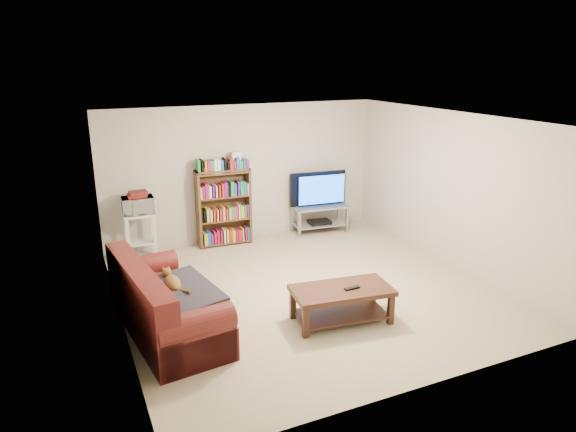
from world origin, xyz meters
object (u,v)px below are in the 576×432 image
tv_stand (320,214)px  sofa (161,309)px  bookshelf (224,206)px  coffee_table (342,298)px

tv_stand → sofa: bearing=-138.3°
tv_stand → bookshelf: (-1.83, 0.09, 0.35)m
coffee_table → bookshelf: size_ratio=0.96×
coffee_table → tv_stand: bearing=74.0°
sofa → coffee_table: sofa is taller
sofa → bookshelf: (1.62, 2.64, 0.38)m
bookshelf → coffee_table: bearing=-79.4°
sofa → bookshelf: bookshelf is taller
sofa → bookshelf: 3.12m
tv_stand → bookshelf: size_ratio=0.78×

